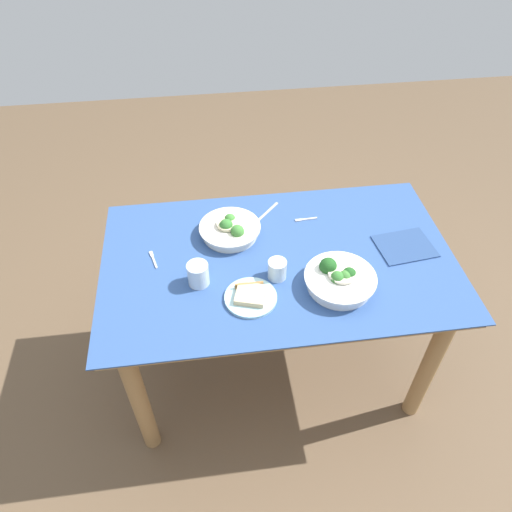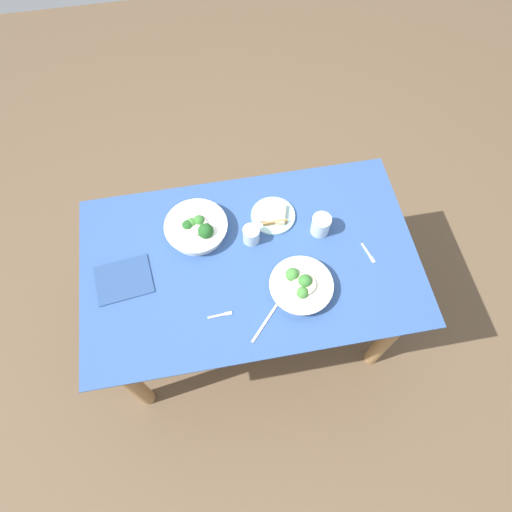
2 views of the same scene
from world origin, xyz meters
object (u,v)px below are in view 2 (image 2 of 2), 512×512
water_glass_center (251,235)px  water_glass_side (321,225)px  fork_by_near_bowl (221,315)px  bread_side_plate (273,215)px  broccoli_bowl_far (197,228)px  table_knife_left (266,321)px  fork_by_far_bowl (369,254)px  broccoli_bowl_near (301,286)px  napkin_folded_upper (124,279)px

water_glass_center → water_glass_side: water_glass_side is taller
fork_by_near_bowl → water_glass_center: bearing=58.1°
bread_side_plate → broccoli_bowl_far: bearing=-176.8°
fork_by_near_bowl → table_knife_left: size_ratio=0.48×
water_glass_center → table_knife_left: 0.37m
fork_by_far_bowl → water_glass_center: bearing=-123.5°
fork_by_far_bowl → table_knife_left: bearing=-81.1°
broccoli_bowl_far → bread_side_plate: 0.33m
broccoli_bowl_far → fork_by_near_bowl: 0.39m
table_knife_left → water_glass_center: bearing=-138.1°
broccoli_bowl_far → broccoli_bowl_near: bearing=-41.8°
water_glass_side → water_glass_center: bearing=178.5°
broccoli_bowl_near → table_knife_left: bearing=-145.6°
broccoli_bowl_far → napkin_folded_upper: (-0.32, -0.17, -0.03)m
water_glass_center → bread_side_plate: bearing=40.3°
broccoli_bowl_far → table_knife_left: size_ratio=1.32×
broccoli_bowl_far → water_glass_side: 0.52m
water_glass_side → table_knife_left: (-0.30, -0.36, -0.04)m
fork_by_far_bowl → napkin_folded_upper: napkin_folded_upper is taller
bread_side_plate → water_glass_center: 0.15m
water_glass_center → water_glass_side: 0.29m
water_glass_side → fork_by_far_bowl: water_glass_side is taller
table_knife_left → water_glass_side: bearing=-177.1°
water_glass_side → napkin_folded_upper: bearing=-174.2°
bread_side_plate → table_knife_left: bread_side_plate is taller
broccoli_bowl_near → bread_side_plate: bearing=96.7°
bread_side_plate → fork_by_near_bowl: (-0.28, -0.40, -0.01)m
water_glass_side → fork_by_near_bowl: water_glass_side is taller
broccoli_bowl_far → fork_by_near_bowl: size_ratio=2.76×
broccoli_bowl_far → water_glass_center: bearing=-19.2°
fork_by_far_bowl → broccoli_bowl_far: bearing=-123.8°
broccoli_bowl_near → table_knife_left: 0.19m
napkin_folded_upper → bread_side_plate: bearing=16.0°
water_glass_side → napkin_folded_upper: water_glass_side is taller
water_glass_side → fork_by_far_bowl: bearing=-40.3°
fork_by_far_bowl → bread_side_plate: bearing=-140.3°
water_glass_center → fork_by_near_bowl: (-0.17, -0.31, -0.04)m
table_knife_left → broccoli_bowl_far: bearing=-111.4°
bread_side_plate → fork_by_near_bowl: size_ratio=2.00×
broccoli_bowl_far → broccoli_bowl_near: (0.37, -0.33, -0.01)m
fork_by_near_bowl → napkin_folded_upper: size_ratio=0.44×
broccoli_bowl_far → fork_by_near_bowl: (0.05, -0.39, -0.03)m
bread_side_plate → fork_by_near_bowl: bread_side_plate is taller
table_knife_left → bread_side_plate: bearing=-151.6°
bread_side_plate → water_glass_center: bearing=-139.7°
water_glass_side → broccoli_bowl_far: bearing=170.7°
napkin_folded_upper → fork_by_near_bowl: bearing=-31.1°
broccoli_bowl_far → water_glass_center: size_ratio=3.41×
water_glass_center → fork_by_far_bowl: water_glass_center is taller
water_glass_center → table_knife_left: size_ratio=0.39×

